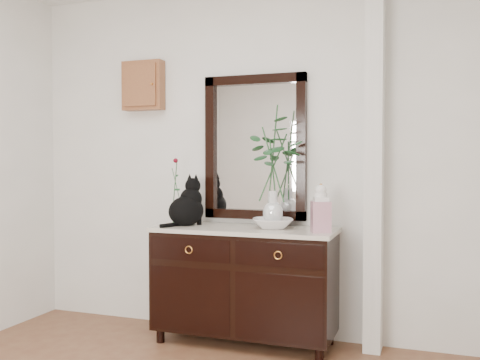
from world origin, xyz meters
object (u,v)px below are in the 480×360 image
at_px(cat, 186,201).
at_px(ginger_jar, 321,208).
at_px(lotus_bowl, 273,223).
at_px(sideboard, 245,279).

bearing_deg(cat, ginger_jar, 18.78).
relative_size(lotus_bowl, ginger_jar, 0.88).
height_order(cat, lotus_bowl, cat).
bearing_deg(cat, lotus_bowl, 24.87).
height_order(sideboard, ginger_jar, ginger_jar).
bearing_deg(ginger_jar, sideboard, 173.75).
distance_m(sideboard, lotus_bowl, 0.46).
distance_m(lotus_bowl, ginger_jar, 0.40).
relative_size(sideboard, lotus_bowl, 4.52).
xyz_separation_m(sideboard, ginger_jar, (0.57, -0.06, 0.54)).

